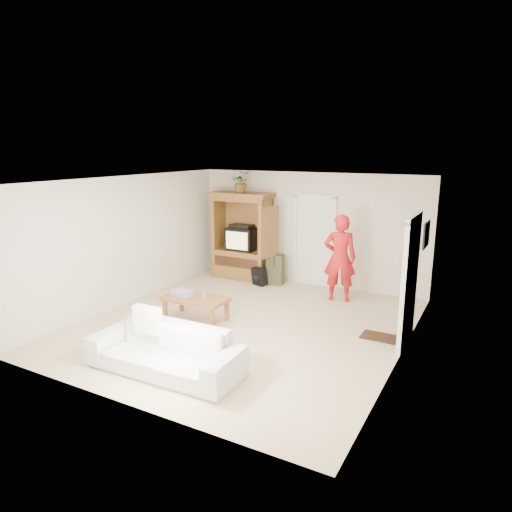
{
  "coord_description": "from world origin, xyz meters",
  "views": [
    {
      "loc": [
        3.9,
        -6.73,
        3.14
      ],
      "look_at": [
        -0.09,
        0.6,
        1.15
      ],
      "focal_mm": 32.0,
      "sensor_mm": 36.0,
      "label": 1
    }
  ],
  "objects_px": {
    "man": "(340,258)",
    "armoire": "(243,242)",
    "coffee_table": "(196,300)",
    "sofa": "(165,350)"
  },
  "relations": [
    {
      "from": "man",
      "to": "armoire",
      "type": "bearing_deg",
      "value": -28.59
    },
    {
      "from": "coffee_table",
      "to": "sofa",
      "type": "bearing_deg",
      "value": -66.35
    },
    {
      "from": "armoire",
      "to": "man",
      "type": "xyz_separation_m",
      "value": [
        2.62,
        -0.51,
        0.0
      ]
    },
    {
      "from": "armoire",
      "to": "man",
      "type": "height_order",
      "value": "armoire"
    },
    {
      "from": "armoire",
      "to": "coffee_table",
      "type": "xyz_separation_m",
      "value": [
        0.66,
        -2.88,
        -0.52
      ]
    },
    {
      "from": "sofa",
      "to": "man",
      "type": "bearing_deg",
      "value": 73.33
    },
    {
      "from": "sofa",
      "to": "coffee_table",
      "type": "bearing_deg",
      "value": 112.29
    },
    {
      "from": "armoire",
      "to": "sofa",
      "type": "height_order",
      "value": "armoire"
    },
    {
      "from": "man",
      "to": "sofa",
      "type": "distance_m",
      "value": 4.41
    },
    {
      "from": "armoire",
      "to": "man",
      "type": "bearing_deg",
      "value": -11.05
    }
  ]
}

